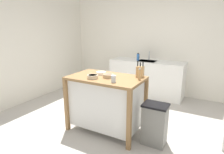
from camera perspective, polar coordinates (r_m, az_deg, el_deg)
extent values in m
plane|color=#ADA8A0|center=(3.37, 0.54, -15.57)|extent=(5.92, 5.92, 0.00)
cube|color=silver|center=(5.10, 13.36, 9.81)|extent=(4.92, 0.10, 2.60)
cube|color=silver|center=(5.17, -19.48, 9.44)|extent=(0.10, 2.93, 2.60)
cube|color=olive|center=(3.06, -1.82, -0.29)|extent=(1.19, 0.73, 0.04)
cube|color=silver|center=(3.19, -1.76, -7.50)|extent=(1.09, 0.63, 0.79)
cube|color=olive|center=(3.28, -13.43, -8.22)|extent=(0.06, 0.06, 0.89)
cube|color=olive|center=(2.71, 5.15, -12.99)|extent=(0.06, 0.06, 0.89)
cube|color=olive|center=(3.76, -6.60, -4.89)|extent=(0.06, 0.06, 0.89)
cube|color=olive|center=(3.27, 9.96, -8.09)|extent=(0.06, 0.06, 0.89)
cube|color=tan|center=(3.06, 8.40, 1.61)|extent=(0.11, 0.09, 0.17)
cylinder|color=black|center=(3.05, 7.72, 4.01)|extent=(0.02, 0.02, 0.08)
cylinder|color=black|center=(3.04, 8.48, 3.76)|extent=(0.02, 0.02, 0.06)
cylinder|color=black|center=(3.03, 9.27, 3.76)|extent=(0.02, 0.02, 0.07)
cylinder|color=tan|center=(3.00, -1.13, 0.35)|extent=(0.17, 0.17, 0.06)
cylinder|color=brown|center=(2.99, -1.13, 0.81)|extent=(0.14, 0.14, 0.01)
cylinder|color=silver|center=(3.20, -3.30, 1.17)|extent=(0.16, 0.16, 0.05)
cylinder|color=gray|center=(3.20, -3.30, 1.52)|extent=(0.13, 0.13, 0.01)
cylinder|color=beige|center=(2.96, -5.80, 0.09)|extent=(0.17, 0.17, 0.06)
cylinder|color=gray|center=(2.95, -5.82, 0.57)|extent=(0.14, 0.14, 0.01)
cylinder|color=silver|center=(2.73, 0.43, -0.56)|extent=(0.07, 0.07, 0.10)
cylinder|color=tan|center=(2.89, 8.24, 0.68)|extent=(0.04, 0.04, 0.15)
sphere|color=#99999E|center=(2.87, 8.30, 2.41)|extent=(0.03, 0.03, 0.03)
cube|color=slate|center=(2.97, 12.61, -13.86)|extent=(0.34, 0.26, 0.60)
cube|color=black|center=(2.83, 12.97, -8.24)|extent=(0.36, 0.28, 0.03)
cube|color=silver|center=(4.95, 10.26, -0.25)|extent=(1.83, 0.60, 0.89)
cube|color=silver|center=(4.84, 10.41, 4.59)|extent=(0.44, 0.36, 0.03)
cylinder|color=#B7BCC1|center=(4.97, 11.08, 6.28)|extent=(0.02, 0.02, 0.22)
cylinder|color=blue|center=(4.90, 7.81, 5.94)|extent=(0.07, 0.07, 0.16)
cylinder|color=black|center=(4.89, 7.85, 7.00)|extent=(0.04, 0.04, 0.02)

